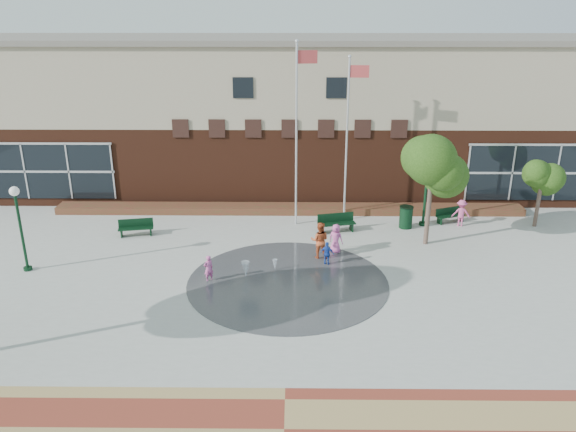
{
  "coord_description": "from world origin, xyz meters",
  "views": [
    {
      "loc": [
        0.23,
        -18.05,
        10.74
      ],
      "look_at": [
        0.0,
        4.0,
        2.6
      ],
      "focal_mm": 35.0,
      "sensor_mm": 36.0,
      "label": 1
    }
  ],
  "objects_px": {
    "bench_left": "(136,231)",
    "child_splash": "(208,268)",
    "flagpole_right": "(348,132)",
    "flagpole_left": "(297,126)",
    "trash_can": "(406,217)"
  },
  "relations": [
    {
      "from": "bench_left",
      "to": "child_splash",
      "type": "bearing_deg",
      "value": -59.19
    },
    {
      "from": "child_splash",
      "to": "flagpole_right",
      "type": "bearing_deg",
      "value": -167.52
    },
    {
      "from": "flagpole_left",
      "to": "trash_can",
      "type": "height_order",
      "value": "flagpole_left"
    },
    {
      "from": "bench_left",
      "to": "flagpole_right",
      "type": "bearing_deg",
      "value": 1.84
    },
    {
      "from": "trash_can",
      "to": "bench_left",
      "type": "bearing_deg",
      "value": -174.73
    },
    {
      "from": "flagpole_left",
      "to": "bench_left",
      "type": "xyz_separation_m",
      "value": [
        -8.1,
        -1.74,
        -4.96
      ]
    },
    {
      "from": "flagpole_right",
      "to": "bench_left",
      "type": "relative_size",
      "value": 4.89
    },
    {
      "from": "flagpole_right",
      "to": "child_splash",
      "type": "bearing_deg",
      "value": -125.72
    },
    {
      "from": "flagpole_right",
      "to": "trash_can",
      "type": "height_order",
      "value": "flagpole_right"
    },
    {
      "from": "trash_can",
      "to": "child_splash",
      "type": "height_order",
      "value": "trash_can"
    },
    {
      "from": "flagpole_left",
      "to": "bench_left",
      "type": "bearing_deg",
      "value": -177.9
    },
    {
      "from": "bench_left",
      "to": "child_splash",
      "type": "relative_size",
      "value": 1.52
    },
    {
      "from": "flagpole_right",
      "to": "trash_can",
      "type": "distance_m",
      "value": 5.35
    },
    {
      "from": "flagpole_right",
      "to": "child_splash",
      "type": "xyz_separation_m",
      "value": [
        -6.32,
        -7.32,
        -4.26
      ]
    },
    {
      "from": "flagpole_left",
      "to": "child_splash",
      "type": "bearing_deg",
      "value": -129.15
    }
  ]
}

